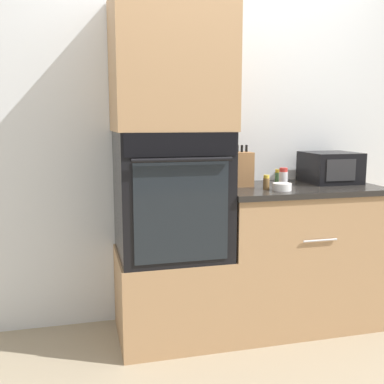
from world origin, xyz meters
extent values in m
plane|color=gray|center=(0.00, 0.00, 0.00)|extent=(12.00, 12.00, 0.00)
cube|color=silver|center=(0.00, 0.63, 1.25)|extent=(8.00, 0.05, 2.50)
cube|color=#A87F56|center=(-0.33, 0.30, 0.27)|extent=(0.67, 0.60, 0.54)
cube|color=black|center=(-0.33, 0.30, 0.91)|extent=(0.64, 0.59, 0.75)
cube|color=black|center=(-0.33, 0.00, 1.23)|extent=(0.62, 0.01, 0.13)
cube|color=#3FBFF2|center=(-0.33, 0.00, 1.23)|extent=(0.09, 0.00, 0.03)
cube|color=black|center=(-0.33, 0.00, 0.86)|extent=(0.53, 0.01, 0.57)
cylinder|color=black|center=(-0.33, -0.03, 1.15)|extent=(0.55, 0.02, 0.02)
cube|color=#A87F56|center=(-0.33, 0.30, 1.68)|extent=(0.67, 0.60, 0.78)
cube|color=#A87F56|center=(0.51, 0.30, 0.45)|extent=(1.02, 0.60, 0.90)
cube|color=black|center=(0.51, 0.30, 0.92)|extent=(1.04, 0.63, 0.03)
cylinder|color=#B7B7BC|center=(0.51, -0.01, 0.65)|extent=(0.22, 0.01, 0.01)
cube|color=black|center=(0.79, 0.38, 1.04)|extent=(0.34, 0.33, 0.21)
cube|color=#28282B|center=(0.77, 0.22, 1.04)|extent=(0.21, 0.01, 0.14)
cube|color=olive|center=(0.15, 0.38, 1.04)|extent=(0.12, 0.14, 0.22)
cylinder|color=black|center=(0.12, 0.38, 1.18)|extent=(0.02, 0.02, 0.04)
cylinder|color=black|center=(0.15, 0.38, 1.18)|extent=(0.02, 0.02, 0.04)
cylinder|color=black|center=(0.18, 0.38, 1.18)|extent=(0.02, 0.02, 0.04)
cylinder|color=white|center=(0.32, 0.13, 0.96)|extent=(0.11, 0.11, 0.04)
cylinder|color=brown|center=(0.25, 0.20, 0.97)|extent=(0.04, 0.04, 0.07)
cylinder|color=gold|center=(0.25, 0.20, 1.01)|extent=(0.04, 0.04, 0.02)
cylinder|color=silver|center=(0.42, 0.33, 0.98)|extent=(0.06, 0.06, 0.09)
cylinder|color=red|center=(0.42, 0.33, 1.04)|extent=(0.05, 0.05, 0.03)
cylinder|color=silver|center=(0.08, 0.55, 0.96)|extent=(0.04, 0.04, 0.06)
cylinder|color=red|center=(0.08, 0.55, 1.00)|extent=(0.03, 0.03, 0.02)
cylinder|color=#427047|center=(0.41, 0.40, 0.97)|extent=(0.04, 0.04, 0.08)
cylinder|color=gold|center=(0.41, 0.40, 1.02)|extent=(0.03, 0.03, 0.02)
camera|label=1|loc=(-0.87, -2.34, 1.35)|focal=42.00mm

